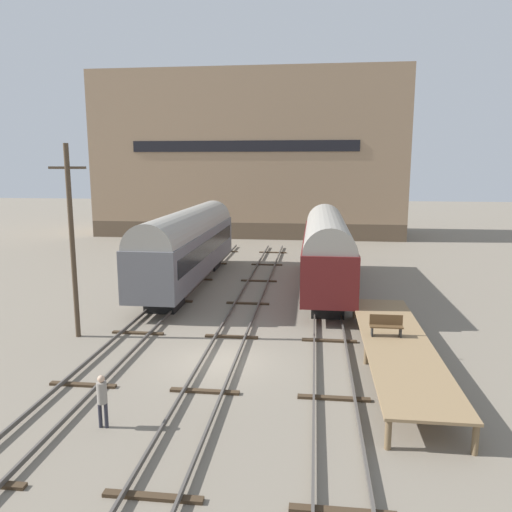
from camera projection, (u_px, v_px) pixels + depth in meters
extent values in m
plane|color=slate|center=(220.00, 361.00, 21.37)|extent=(200.00, 200.00, 0.00)
cube|color=#4C4742|center=(98.00, 352.00, 21.96)|extent=(0.08, 60.00, 0.16)
cube|color=#4C4742|center=(130.00, 353.00, 21.80)|extent=(0.08, 60.00, 0.16)
cube|color=#3D2D1E|center=(83.00, 385.00, 18.97)|extent=(2.60, 0.24, 0.10)
cube|color=#3D2D1E|center=(138.00, 333.00, 24.84)|extent=(2.60, 0.24, 0.10)
cube|color=#3D2D1E|center=(172.00, 301.00, 30.70)|extent=(2.60, 0.24, 0.10)
cube|color=#3D2D1E|center=(195.00, 279.00, 36.56)|extent=(2.60, 0.24, 0.10)
cube|color=#3D2D1E|center=(212.00, 263.00, 42.42)|extent=(2.60, 0.24, 0.10)
cube|color=#3D2D1E|center=(224.00, 251.00, 48.28)|extent=(2.60, 0.24, 0.10)
cube|color=#4C4742|center=(203.00, 357.00, 21.42)|extent=(0.08, 60.00, 0.16)
cube|color=#4C4742|center=(236.00, 358.00, 21.25)|extent=(0.08, 60.00, 0.16)
cube|color=#3D2D1E|center=(153.00, 497.00, 12.57)|extent=(2.60, 0.24, 0.10)
cube|color=#3D2D1E|center=(205.00, 391.00, 18.43)|extent=(2.60, 0.24, 0.10)
cube|color=#3D2D1E|center=(231.00, 337.00, 24.29)|extent=(2.60, 0.24, 0.10)
cube|color=#3D2D1E|center=(248.00, 303.00, 30.15)|extent=(2.60, 0.24, 0.10)
cube|color=#3D2D1E|center=(259.00, 281.00, 36.01)|extent=(2.60, 0.24, 0.10)
cube|color=#3D2D1E|center=(267.00, 265.00, 41.88)|extent=(2.60, 0.24, 0.10)
cube|color=#3D2D1E|center=(273.00, 252.00, 47.74)|extent=(2.60, 0.24, 0.10)
cube|color=#4C4742|center=(314.00, 362.00, 20.87)|extent=(0.08, 60.00, 0.16)
cube|color=#4C4742|center=(349.00, 363.00, 20.71)|extent=(0.08, 60.00, 0.16)
cube|color=#3D2D1E|center=(343.00, 512.00, 12.02)|extent=(2.60, 0.24, 0.10)
cube|color=#3D2D1E|center=(334.00, 398.00, 17.88)|extent=(2.60, 0.24, 0.10)
cube|color=#3D2D1E|center=(329.00, 341.00, 23.75)|extent=(2.60, 0.24, 0.10)
cube|color=#3D2D1E|center=(327.00, 306.00, 29.61)|extent=(2.60, 0.24, 0.10)
cube|color=#3D2D1E|center=(325.00, 283.00, 35.47)|extent=(2.60, 0.24, 0.10)
cube|color=#3D2D1E|center=(324.00, 266.00, 41.33)|extent=(2.60, 0.24, 0.10)
cube|color=#3D2D1E|center=(323.00, 253.00, 47.19)|extent=(2.60, 0.24, 0.10)
cube|color=black|center=(324.00, 267.00, 38.71)|extent=(1.80, 2.40, 1.00)
cube|color=black|center=(327.00, 305.00, 28.25)|extent=(1.80, 2.40, 1.00)
cube|color=#5B1919|center=(326.00, 255.00, 33.14)|extent=(2.98, 16.46, 2.77)
cube|color=black|center=(326.00, 250.00, 33.08)|extent=(3.02, 15.15, 1.00)
cylinder|color=gray|center=(327.00, 235.00, 32.89)|extent=(2.83, 16.13, 2.83)
cube|color=black|center=(207.00, 262.00, 40.58)|extent=(1.80, 2.40, 1.00)
cube|color=black|center=(165.00, 300.00, 29.22)|extent=(1.80, 2.40, 1.00)
cube|color=slate|center=(189.00, 251.00, 34.55)|extent=(3.01, 17.88, 2.89)
cube|color=black|center=(189.00, 246.00, 34.49)|extent=(3.05, 16.45, 1.04)
cylinder|color=gray|center=(188.00, 230.00, 34.29)|extent=(2.86, 17.52, 2.86)
cube|color=#8C704C|center=(397.00, 343.00, 20.79)|extent=(2.77, 13.27, 0.10)
cylinder|color=brown|center=(388.00, 434.00, 14.69)|extent=(0.20, 0.20, 0.94)
cylinder|color=brown|center=(475.00, 440.00, 14.41)|extent=(0.20, 0.20, 0.94)
cylinder|color=brown|center=(355.00, 310.00, 27.37)|extent=(0.20, 0.20, 0.94)
cylinder|color=brown|center=(401.00, 311.00, 27.08)|extent=(0.20, 0.20, 0.94)
cylinder|color=brown|center=(366.00, 353.00, 21.03)|extent=(0.20, 0.20, 0.94)
cylinder|color=brown|center=(427.00, 356.00, 20.75)|extent=(0.20, 0.20, 0.94)
cube|color=brown|center=(386.00, 327.00, 21.36)|extent=(1.40, 0.40, 0.06)
cube|color=brown|center=(386.00, 320.00, 21.48)|extent=(1.40, 0.06, 0.45)
cube|color=black|center=(372.00, 331.00, 21.47)|extent=(0.06, 0.40, 0.40)
cube|color=black|center=(400.00, 332.00, 21.33)|extent=(0.06, 0.40, 0.40)
cylinder|color=#282833|center=(100.00, 415.00, 15.93)|extent=(0.12, 0.12, 0.84)
cylinder|color=#282833|center=(106.00, 415.00, 15.91)|extent=(0.12, 0.12, 0.84)
cylinder|color=gray|center=(102.00, 393.00, 15.78)|extent=(0.32, 0.32, 0.70)
sphere|color=tan|center=(101.00, 379.00, 15.70)|extent=(0.23, 0.23, 0.23)
cylinder|color=#473828|center=(72.00, 243.00, 23.66)|extent=(0.24, 0.24, 9.28)
cube|color=#473828|center=(67.00, 168.00, 23.02)|extent=(1.80, 0.12, 0.12)
cube|color=brown|center=(250.00, 226.00, 61.45)|extent=(35.84, 10.46, 1.88)
cube|color=#9E7F60|center=(250.00, 148.00, 59.77)|extent=(35.84, 10.46, 16.91)
cube|color=black|center=(244.00, 146.00, 54.61)|extent=(25.09, 0.10, 1.20)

